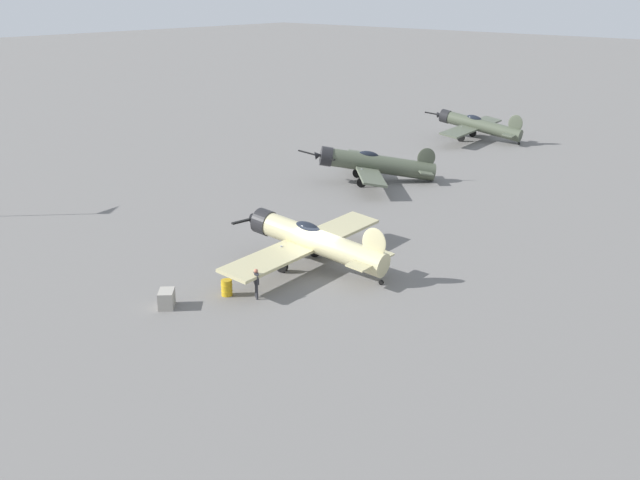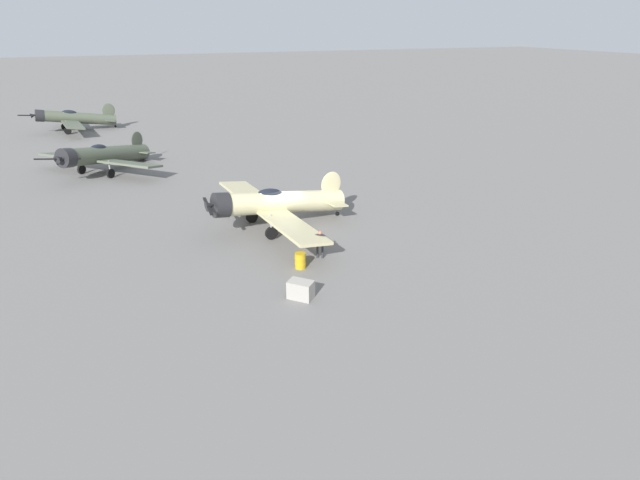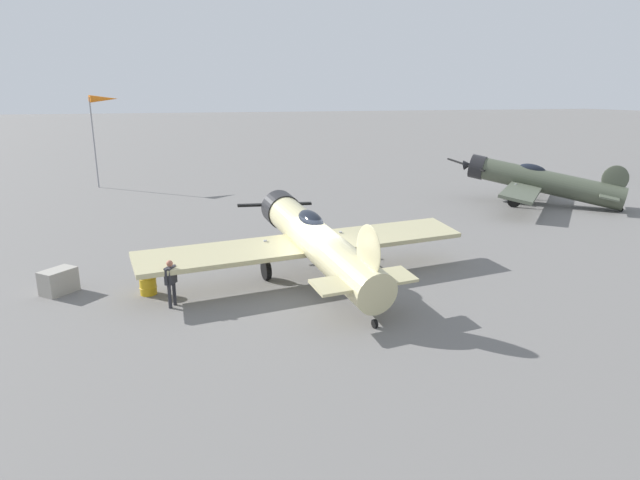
{
  "view_description": "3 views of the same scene",
  "coord_description": "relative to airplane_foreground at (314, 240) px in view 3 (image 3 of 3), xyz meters",
  "views": [
    {
      "loc": [
        -28.0,
        31.05,
        15.78
      ],
      "look_at": [
        0.0,
        0.0,
        1.8
      ],
      "focal_mm": 43.54,
      "sensor_mm": 36.0,
      "label": 1
    },
    {
      "loc": [
        9.44,
        29.52,
        12.3
      ],
      "look_at": [
        -0.39,
        5.39,
        1.1
      ],
      "focal_mm": 28.57,
      "sensor_mm": 36.0,
      "label": 2
    },
    {
      "loc": [
        -18.11,
        5.75,
        6.99
      ],
      "look_at": [
        0.0,
        0.0,
        1.8
      ],
      "focal_mm": 30.05,
      "sensor_mm": 36.0,
      "label": 3
    }
  ],
  "objects": [
    {
      "name": "ground_plane",
      "position": [
        -0.52,
        -0.06,
        -1.66
      ],
      "size": [
        400.0,
        400.0,
        0.0
      ],
      "primitive_type": "plane",
      "color": "slate"
    },
    {
      "name": "airplane_foreground",
      "position": [
        0.0,
        0.0,
        0.0
      ],
      "size": [
        9.45,
        13.19,
        3.27
      ],
      "rotation": [
        0.0,
        0.0,
        6.4
      ],
      "color": "beige",
      "rests_on": "ground_plane"
    },
    {
      "name": "airplane_mid_apron",
      "position": [
        9.96,
        -18.21,
        -0.11
      ],
      "size": [
        9.96,
        9.9,
        3.07
      ],
      "rotation": [
        0.0,
        0.0,
        7.08
      ],
      "color": "#4C5442",
      "rests_on": "ground_plane"
    },
    {
      "name": "ground_crew_mechanic",
      "position": [
        -0.91,
        5.33,
        -0.67
      ],
      "size": [
        0.55,
        0.44,
        1.65
      ],
      "rotation": [
        0.0,
        0.0,
        0.98
      ],
      "color": "#2D2D33",
      "rests_on": "ground_plane"
    },
    {
      "name": "equipment_crate",
      "position": [
        1.66,
        9.18,
        -1.22
      ],
      "size": [
        1.37,
        1.37,
        0.89
      ],
      "rotation": [
        0.0,
        0.0,
        5.5
      ],
      "color": "#9E998E",
      "rests_on": "ground_plane"
    },
    {
      "name": "fuel_drum",
      "position": [
        0.55,
        6.1,
        -1.23
      ],
      "size": [
        0.62,
        0.62,
        0.87
      ],
      "color": "gold",
      "rests_on": "ground_plane"
    },
    {
      "name": "windsock_mast",
      "position": [
        26.08,
        8.72,
        4.68
      ],
      "size": [
        1.34,
        2.17,
        6.92
      ],
      "color": "gray",
      "rests_on": "ground_plane"
    }
  ]
}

